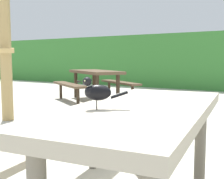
# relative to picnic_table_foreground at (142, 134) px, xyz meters

# --- Properties ---
(picnic_table_foreground) EXTENTS (1.89, 1.92, 0.74)m
(picnic_table_foreground) POSITION_rel_picnic_table_foreground_xyz_m (0.00, 0.00, 0.00)
(picnic_table_foreground) COLOR #B2A893
(picnic_table_foreground) RESTS_ON ground
(bird_grackle) EXTENTS (0.25, 0.18, 0.18)m
(bird_grackle) POSITION_rel_picnic_table_foreground_xyz_m (-0.15, -0.29, 0.29)
(bird_grackle) COLOR black
(bird_grackle) RESTS_ON picnic_table_foreground
(picnic_table_mid_left) EXTENTS (2.33, 2.32, 0.74)m
(picnic_table_mid_left) POSITION_rel_picnic_table_foreground_xyz_m (-3.42, 4.34, 0.00)
(picnic_table_mid_left) COLOR brown
(picnic_table_mid_left) RESTS_ON ground
(stalk_post_left_side) EXTENTS (0.56, 0.49, 1.99)m
(stalk_post_left_side) POSITION_rel_picnic_table_foreground_xyz_m (-3.27, 1.56, 0.45)
(stalk_post_left_side) COLOR tan
(stalk_post_left_side) RESTS_ON ground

